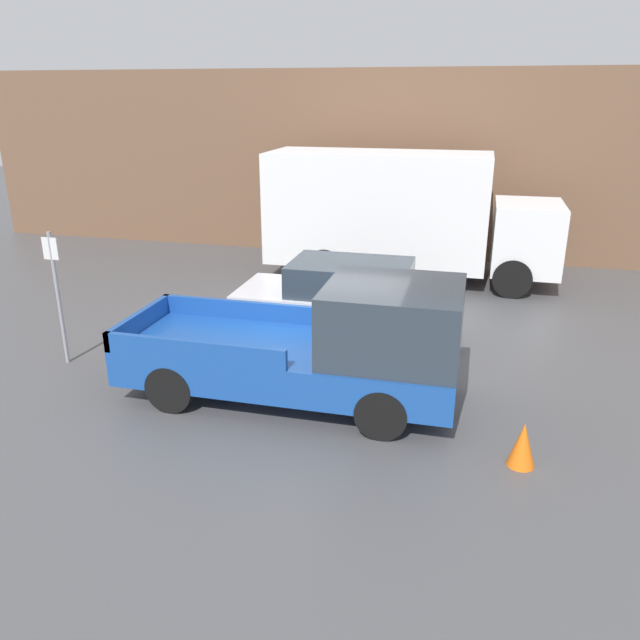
% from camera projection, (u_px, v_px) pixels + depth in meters
% --- Properties ---
extents(ground_plane, '(60.00, 60.00, 0.00)m').
position_uv_depth(ground_plane, '(328.00, 382.00, 10.99)').
color(ground_plane, '#4C4C4F').
extents(building_wall, '(28.00, 0.15, 5.48)m').
position_uv_depth(building_wall, '(402.00, 166.00, 18.55)').
color(building_wall, brown).
rests_on(building_wall, ground).
extents(pickup_truck, '(5.44, 2.10, 2.08)m').
position_uv_depth(pickup_truck, '(324.00, 346.00, 10.00)').
color(pickup_truck, '#194799').
rests_on(pickup_truck, ground).
extents(car, '(4.49, 1.90, 1.53)m').
position_uv_depth(car, '(346.00, 296.00, 13.05)').
color(car, silver).
rests_on(car, ground).
extents(delivery_truck, '(7.61, 2.41, 3.34)m').
position_uv_depth(delivery_truck, '(398.00, 213.00, 16.60)').
color(delivery_truck, white).
rests_on(delivery_truck, ground).
extents(parking_sign, '(0.30, 0.07, 2.50)m').
position_uv_depth(parking_sign, '(57.00, 291.00, 11.32)').
color(parking_sign, gray).
rests_on(parking_sign, ground).
extents(traffic_cone, '(0.38, 0.38, 0.64)m').
position_uv_depth(traffic_cone, '(523.00, 444.00, 8.44)').
color(traffic_cone, orange).
rests_on(traffic_cone, ground).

